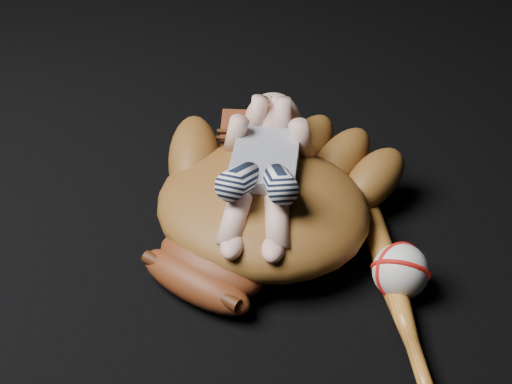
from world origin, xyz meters
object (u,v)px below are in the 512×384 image
baseball_glove (263,198)px  baseball_bat (398,299)px  newborn_baby (263,167)px  baseball (401,271)px

baseball_glove → baseball_bat: baseball_glove is taller
newborn_baby → baseball: 0.26m
baseball_glove → baseball: 0.25m
baseball → baseball_bat: bearing=-88.4°
baseball_bat → baseball: bearing=91.6°
newborn_baby → baseball: (0.23, -0.09, -0.09)m
baseball_glove → newborn_baby: newborn_baby is taller
baseball_bat → newborn_baby: bearing=151.0°
baseball_bat → baseball: size_ratio=4.92×
baseball_glove → newborn_baby: size_ratio=1.35×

